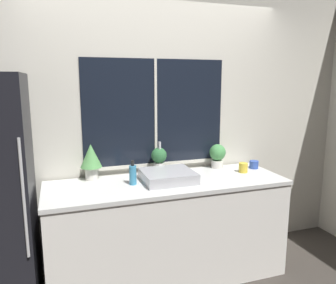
{
  "coord_description": "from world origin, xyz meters",
  "views": [
    {
      "loc": [
        -0.88,
        -2.28,
        1.77
      ],
      "look_at": [
        0.0,
        0.33,
        1.26
      ],
      "focal_mm": 35.0,
      "sensor_mm": 36.0,
      "label": 1
    }
  ],
  "objects": [
    {
      "name": "counter",
      "position": [
        0.0,
        0.33,
        0.45
      ],
      "size": [
        2.1,
        0.69,
        0.91
      ],
      "color": "white",
      "rests_on": "ground_plane"
    },
    {
      "name": "soap_bottle",
      "position": [
        -0.31,
        0.34,
        0.99
      ],
      "size": [
        0.06,
        0.06,
        0.21
      ],
      "color": "teal",
      "rests_on": "counter"
    },
    {
      "name": "wall_right",
      "position": [
        2.11,
        1.5,
        1.35
      ],
      "size": [
        0.06,
        7.0,
        2.7
      ],
      "color": "beige",
      "rests_on": "ground_plane"
    },
    {
      "name": "mug_yellow",
      "position": [
        0.78,
        0.37,
        0.95
      ],
      "size": [
        0.08,
        0.08,
        0.09
      ],
      "color": "gold",
      "rests_on": "counter"
    },
    {
      "name": "potted_plant_right",
      "position": [
        0.61,
        0.6,
        1.04
      ],
      "size": [
        0.16,
        0.16,
        0.24
      ],
      "color": "silver",
      "rests_on": "counter"
    },
    {
      "name": "sink",
      "position": [
        0.0,
        0.34,
        0.95
      ],
      "size": [
        0.44,
        0.46,
        0.31
      ],
      "color": "#ADADB2",
      "rests_on": "counter"
    },
    {
      "name": "wall_back",
      "position": [
        0.0,
        0.74,
        1.35
      ],
      "size": [
        8.0,
        0.09,
        2.7
      ],
      "color": "beige",
      "rests_on": "ground_plane"
    },
    {
      "name": "potted_plant_left",
      "position": [
        -0.63,
        0.6,
        1.1
      ],
      "size": [
        0.19,
        0.19,
        0.32
      ],
      "color": "silver",
      "rests_on": "counter"
    },
    {
      "name": "mug_blue",
      "position": [
        0.96,
        0.47,
        0.94
      ],
      "size": [
        0.09,
        0.09,
        0.08
      ],
      "color": "#3351AD",
      "rests_on": "counter"
    },
    {
      "name": "potted_plant_center",
      "position": [
        0.0,
        0.6,
        1.05
      ],
      "size": [
        0.15,
        0.15,
        0.25
      ],
      "color": "silver",
      "rests_on": "counter"
    }
  ]
}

